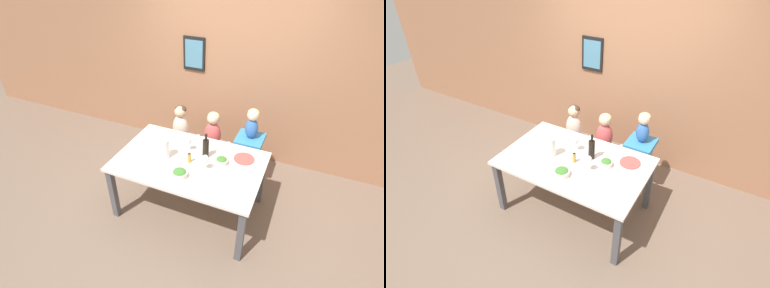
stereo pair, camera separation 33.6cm
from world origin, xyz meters
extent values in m
plane|color=#705B4C|center=(0.00, 0.00, 0.00)|extent=(14.00, 14.00, 0.00)
cube|color=#9E6B4C|center=(0.00, 1.43, 1.35)|extent=(10.00, 0.06, 2.70)
cube|color=black|center=(-0.54, 1.39, 1.50)|extent=(0.32, 0.02, 0.47)
cube|color=teal|center=(-0.54, 1.38, 1.50)|extent=(0.26, 0.00, 0.39)
cube|color=silver|center=(0.00, 0.00, 0.73)|extent=(1.66, 1.06, 0.03)
cube|color=#4C4C51|center=(-0.77, -0.47, 0.36)|extent=(0.07, 0.07, 0.71)
cube|color=#4C4C51|center=(0.77, -0.47, 0.36)|extent=(0.07, 0.07, 0.71)
cube|color=#4C4C51|center=(-0.77, 0.47, 0.36)|extent=(0.07, 0.07, 0.71)
cube|color=#4C4C51|center=(0.77, 0.47, 0.36)|extent=(0.07, 0.07, 0.71)
cylinder|color=silver|center=(-0.63, 0.62, 0.20)|extent=(0.04, 0.04, 0.39)
cylinder|color=silver|center=(-0.32, 0.62, 0.20)|extent=(0.04, 0.04, 0.39)
cylinder|color=silver|center=(-0.63, 0.92, 0.20)|extent=(0.04, 0.04, 0.39)
cylinder|color=silver|center=(-0.32, 0.92, 0.20)|extent=(0.04, 0.04, 0.39)
cube|color=white|center=(-0.47, 0.77, 0.42)|extent=(0.40, 0.43, 0.05)
cylinder|color=silver|center=(-0.15, 0.62, 0.20)|extent=(0.04, 0.04, 0.39)
cylinder|color=silver|center=(0.16, 0.62, 0.20)|extent=(0.04, 0.04, 0.39)
cylinder|color=silver|center=(-0.15, 0.92, 0.20)|extent=(0.04, 0.04, 0.39)
cylinder|color=silver|center=(0.16, 0.92, 0.20)|extent=(0.04, 0.04, 0.39)
cube|color=white|center=(0.00, 0.77, 0.42)|extent=(0.40, 0.43, 0.05)
cylinder|color=silver|center=(0.38, 0.64, 0.34)|extent=(0.04, 0.04, 0.68)
cylinder|color=silver|center=(0.64, 0.64, 0.34)|extent=(0.04, 0.04, 0.68)
cylinder|color=silver|center=(0.38, 0.90, 0.34)|extent=(0.04, 0.04, 0.68)
cylinder|color=silver|center=(0.64, 0.90, 0.34)|extent=(0.04, 0.04, 0.68)
cube|color=teal|center=(0.51, 0.77, 0.71)|extent=(0.34, 0.37, 0.05)
ellipsoid|color=beige|center=(-0.47, 0.77, 0.64)|extent=(0.23, 0.19, 0.39)
sphere|color=#D6AD89|center=(-0.47, 0.77, 0.90)|extent=(0.16, 0.16, 0.16)
ellipsoid|color=#473323|center=(-0.47, 0.78, 0.92)|extent=(0.16, 0.15, 0.11)
ellipsoid|color=#C64C4C|center=(0.00, 0.77, 0.64)|extent=(0.23, 0.19, 0.39)
sphere|color=#D6AD89|center=(0.00, 0.77, 0.90)|extent=(0.16, 0.16, 0.16)
ellipsoid|color=#DBC684|center=(0.00, 0.78, 0.92)|extent=(0.16, 0.15, 0.11)
ellipsoid|color=#3366B2|center=(0.51, 0.77, 0.87)|extent=(0.16, 0.13, 0.27)
sphere|color=beige|center=(0.51, 0.77, 1.06)|extent=(0.15, 0.15, 0.15)
ellipsoid|color=#DBC684|center=(0.51, 0.78, 1.08)|extent=(0.14, 0.14, 0.10)
cylinder|color=black|center=(0.14, 0.14, 0.86)|extent=(0.08, 0.08, 0.23)
cylinder|color=black|center=(0.14, 0.14, 1.02)|extent=(0.03, 0.03, 0.08)
cylinder|color=black|center=(0.14, 0.14, 1.05)|extent=(0.03, 0.03, 0.02)
cylinder|color=white|center=(-0.29, -0.05, 0.87)|extent=(0.11, 0.11, 0.24)
cylinder|color=white|center=(0.22, -0.07, 0.75)|extent=(0.06, 0.06, 0.00)
cylinder|color=white|center=(0.22, -0.07, 0.79)|extent=(0.01, 0.01, 0.09)
ellipsoid|color=white|center=(0.22, -0.07, 0.89)|extent=(0.08, 0.08, 0.10)
cylinder|color=white|center=(-0.09, 0.18, 0.75)|extent=(0.06, 0.06, 0.00)
cylinder|color=white|center=(-0.09, 0.18, 0.79)|extent=(0.01, 0.01, 0.09)
ellipsoid|color=white|center=(-0.09, 0.18, 0.89)|extent=(0.08, 0.08, 0.10)
cylinder|color=silver|center=(0.02, -0.29, 0.78)|extent=(0.17, 0.17, 0.06)
ellipsoid|color=#3D752D|center=(0.02, -0.29, 0.81)|extent=(0.14, 0.14, 0.04)
cylinder|color=silver|center=(0.35, 0.09, 0.78)|extent=(0.14, 0.14, 0.06)
ellipsoid|color=#3D752D|center=(0.35, 0.09, 0.81)|extent=(0.12, 0.12, 0.04)
cylinder|color=silver|center=(-0.54, -0.25, 0.75)|extent=(0.24, 0.24, 0.01)
cylinder|color=silver|center=(-0.39, 0.28, 0.75)|extent=(0.24, 0.24, 0.01)
cylinder|color=#D14C47|center=(0.57, 0.28, 0.75)|extent=(0.24, 0.24, 0.01)
cylinder|color=#BC8E33|center=(0.01, -0.02, 0.81)|extent=(0.04, 0.04, 0.11)
cone|color=black|center=(0.01, -0.02, 0.87)|extent=(0.03, 0.03, 0.02)
camera|label=1|loc=(1.11, -2.46, 2.83)|focal=28.00mm
camera|label=2|loc=(1.41, -2.31, 2.83)|focal=28.00mm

